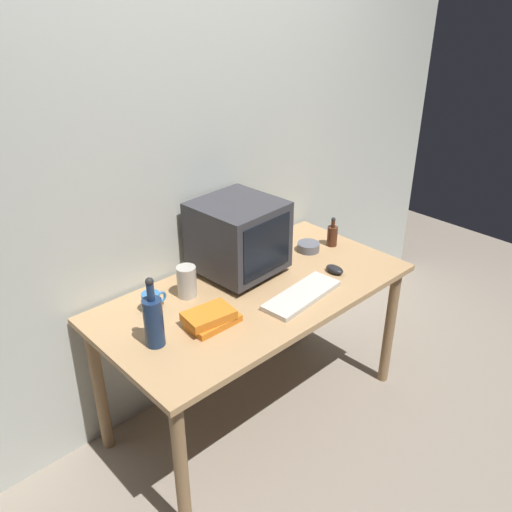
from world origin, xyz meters
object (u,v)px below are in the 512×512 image
keyboard (302,295)px  metal_canister (187,282)px  cd_spindle (308,247)px  computer_mouse (335,269)px  bottle_tall (153,320)px  mug (152,302)px  book_stack (211,318)px  bottle_short (332,235)px  crt_monitor (238,237)px

keyboard → metal_canister: bearing=129.4°
cd_spindle → computer_mouse: bearing=-108.7°
bottle_tall → mug: bottle_tall is taller
computer_mouse → bottle_tall: (-0.98, 0.12, 0.10)m
computer_mouse → book_stack: bearing=177.1°
metal_canister → bottle_short: bearing=-7.7°
bottle_short → bottle_tall: bearing=-175.8°
mug → metal_canister: metal_canister is taller
cd_spindle → book_stack: bearing=-167.5°
keyboard → book_stack: (-0.44, 0.12, 0.02)m
bottle_tall → metal_canister: 0.38m
bottle_short → mug: (-1.08, 0.13, -0.02)m
computer_mouse → metal_canister: (-0.67, 0.33, 0.06)m
bottle_short → mug: bearing=173.3°
bottle_tall → crt_monitor: bearing=18.8°
computer_mouse → book_stack: (-0.74, 0.07, 0.02)m
crt_monitor → book_stack: bearing=-145.9°
bottle_tall → mug: 0.26m
bottle_short → book_stack: (-0.96, -0.14, -0.03)m
crt_monitor → computer_mouse: bearing=-44.4°
keyboard → mug: mug is taller
computer_mouse → crt_monitor: bearing=138.0°
keyboard → computer_mouse: size_ratio=4.20×
computer_mouse → bottle_short: (0.23, 0.21, 0.04)m
computer_mouse → cd_spindle: bearing=73.8°
crt_monitor → bottle_tall: crt_monitor is taller
crt_monitor → mug: 0.53m
metal_canister → cd_spindle: bearing=-5.8°
bottle_tall → cd_spindle: (1.07, 0.13, -0.09)m
mug → cd_spindle: size_ratio=1.00×
book_stack → cd_spindle: bearing=12.5°
bottle_tall → mug: size_ratio=2.56×
mug → computer_mouse: bearing=-21.3°
mug → book_stack: bearing=-65.6°
bottle_short → cd_spindle: bottle_short is taller
keyboard → metal_canister: 0.53m
book_stack → keyboard: bearing=-14.7°
bottle_short → mug: size_ratio=1.39×
computer_mouse → metal_canister: bearing=156.2°
bottle_tall → book_stack: bottle_tall is taller
bottle_short → computer_mouse: bearing=-137.7°
crt_monitor → bottle_tall: bearing=-161.2°
bottle_tall → metal_canister: bottle_tall is taller
cd_spindle → metal_canister: metal_canister is taller
bottle_tall → mug: bearing=59.7°
cd_spindle → bottle_short: bearing=-17.4°
crt_monitor → keyboard: size_ratio=0.97×
metal_canister → bottle_tall: bearing=-146.3°
bottle_tall → metal_canister: (0.31, 0.21, -0.04)m
book_stack → cd_spindle: 0.84m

